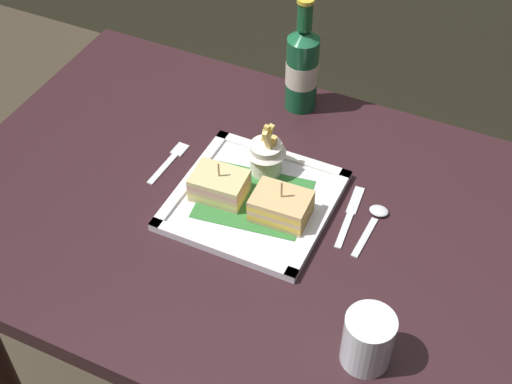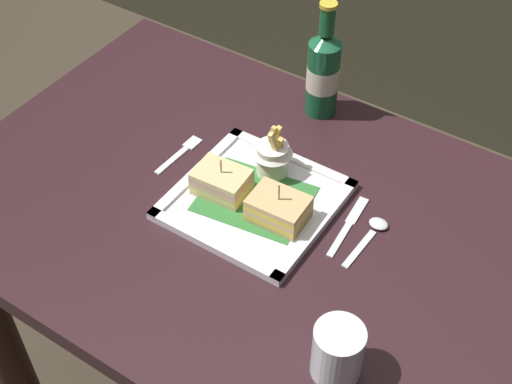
{
  "view_description": "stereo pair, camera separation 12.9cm",
  "coord_description": "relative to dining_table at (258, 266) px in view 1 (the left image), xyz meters",
  "views": [
    {
      "loc": [
        0.37,
        -0.81,
        1.7
      ],
      "look_at": [
        -0.01,
        0.01,
        0.78
      ],
      "focal_mm": 50.75,
      "sensor_mm": 36.0,
      "label": 1
    },
    {
      "loc": [
        0.49,
        -0.75,
        1.7
      ],
      "look_at": [
        -0.01,
        0.01,
        0.78
      ],
      "focal_mm": 50.75,
      "sensor_mm": 36.0,
      "label": 2
    }
  ],
  "objects": [
    {
      "name": "spoon",
      "position": [
        0.2,
        0.07,
        0.16
      ],
      "size": [
        0.04,
        0.13,
        0.01
      ],
      "color": "silver",
      "rests_on": "dining_table"
    },
    {
      "name": "water_glass",
      "position": [
        0.27,
        -0.21,
        0.2
      ],
      "size": [
        0.08,
        0.08,
        0.1
      ],
      "color": "silver",
      "rests_on": "dining_table"
    },
    {
      "name": "sandwich_half_right",
      "position": [
        0.04,
        -0.0,
        0.19
      ],
      "size": [
        0.1,
        0.08,
        0.08
      ],
      "color": "tan",
      "rests_on": "square_plate"
    },
    {
      "name": "knife",
      "position": [
        0.15,
        0.07,
        0.16
      ],
      "size": [
        0.03,
        0.16,
        0.0
      ],
      "color": "silver",
      "rests_on": "dining_table"
    },
    {
      "name": "dining_table",
      "position": [
        0.0,
        0.0,
        0.0
      ],
      "size": [
        1.17,
        0.77,
        0.74
      ],
      "color": "black",
      "rests_on": "ground_plane"
    },
    {
      "name": "beer_bottle",
      "position": [
        -0.05,
        0.32,
        0.25
      ],
      "size": [
        0.07,
        0.07,
        0.25
      ],
      "color": "#134F2C",
      "rests_on": "dining_table"
    },
    {
      "name": "fork",
      "position": [
        -0.21,
        0.05,
        0.16
      ],
      "size": [
        0.03,
        0.13,
        0.0
      ],
      "color": "silver",
      "rests_on": "dining_table"
    },
    {
      "name": "fries_cup",
      "position": [
        -0.03,
        0.1,
        0.21
      ],
      "size": [
        0.08,
        0.08,
        0.11
      ],
      "color": "silver",
      "rests_on": "square_plate"
    },
    {
      "name": "sandwich_half_left",
      "position": [
        -0.08,
        -0.0,
        0.19
      ],
      "size": [
        0.1,
        0.08,
        0.08
      ],
      "color": "#D8C084",
      "rests_on": "square_plate"
    },
    {
      "name": "square_plate",
      "position": [
        -0.02,
        0.02,
        0.16
      ],
      "size": [
        0.28,
        0.28,
        0.02
      ],
      "color": "white",
      "rests_on": "dining_table"
    }
  ]
}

